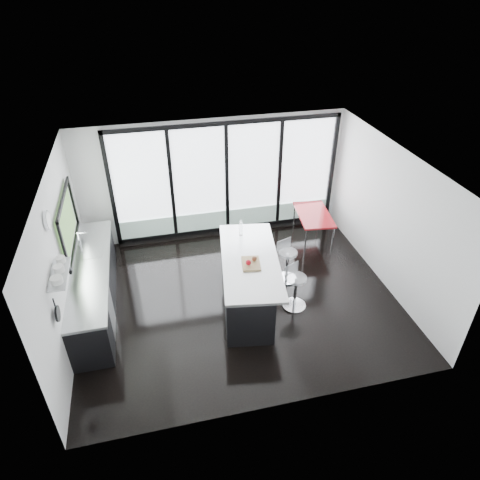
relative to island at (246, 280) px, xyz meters
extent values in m
cube|color=black|center=(-0.11, 0.11, -0.51)|extent=(6.00, 5.00, 0.00)
cube|color=white|center=(-0.11, 0.11, 2.29)|extent=(6.00, 5.00, 0.00)
cube|color=silver|center=(-0.11, 2.61, 0.89)|extent=(6.00, 0.00, 2.80)
cube|color=white|center=(0.19, 2.58, 0.89)|extent=(5.00, 0.02, 2.50)
cube|color=gray|center=(0.19, 2.54, -0.14)|extent=(5.00, 0.02, 0.44)
cube|color=black|center=(-1.06, 2.54, 0.89)|extent=(0.08, 0.04, 2.50)
cube|color=black|center=(0.19, 2.54, 0.89)|extent=(0.08, 0.04, 2.50)
cube|color=black|center=(1.44, 2.54, 0.89)|extent=(0.08, 0.04, 2.50)
cube|color=silver|center=(-0.11, -2.39, 0.89)|extent=(6.00, 0.00, 2.80)
cube|color=silver|center=(-3.11, 0.11, 0.89)|extent=(0.00, 5.00, 2.80)
cube|color=#4F763D|center=(-3.08, 1.01, 1.09)|extent=(0.02, 1.60, 0.90)
cube|color=#AAADAF|center=(-2.98, -0.74, 1.24)|extent=(0.25, 0.80, 0.03)
cylinder|color=white|center=(-3.08, -0.19, 1.84)|extent=(0.04, 0.30, 0.30)
cylinder|color=black|center=(-3.05, -1.14, 0.84)|extent=(0.03, 0.24, 0.24)
cube|color=silver|center=(2.89, 0.11, 0.89)|extent=(0.00, 5.00, 2.80)
cube|color=black|center=(-2.79, 0.51, -0.07)|extent=(0.65, 3.20, 0.87)
cube|color=#AAADAF|center=(-2.79, 0.51, 0.39)|extent=(0.69, 3.24, 0.05)
cube|color=#AAADAF|center=(-2.79, 1.01, 0.39)|extent=(0.45, 0.48, 0.06)
cylinder|color=silver|center=(-2.94, 1.01, 0.63)|extent=(0.02, 0.02, 0.44)
cube|color=#AAADAF|center=(-2.47, -0.24, -0.09)|extent=(0.03, 0.60, 0.80)
cube|color=black|center=(-0.01, 0.00, -0.04)|extent=(1.17, 2.48, 0.94)
cube|color=#AAADAF|center=(0.08, -0.01, 0.46)|extent=(1.40, 2.57, 0.05)
cube|color=tan|center=(0.05, -0.17, 0.50)|extent=(0.39, 0.48, 0.03)
sphere|color=#9A0612|center=(-0.01, -0.22, 0.57)|extent=(0.11, 0.11, 0.10)
sphere|color=brown|center=(0.13, -0.13, 0.57)|extent=(0.10, 0.10, 0.09)
cylinder|color=silver|center=(0.10, 0.81, 0.64)|extent=(0.09, 0.09, 0.30)
cylinder|color=silver|center=(0.87, -0.37, -0.15)|extent=(0.59, 0.59, 0.70)
cylinder|color=silver|center=(0.98, 0.45, -0.16)|extent=(0.56, 0.56, 0.70)
cube|color=maroon|center=(2.06, 1.78, -0.17)|extent=(0.86, 1.33, 0.67)
camera|label=1|loc=(-1.56, -6.12, 5.07)|focal=32.00mm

